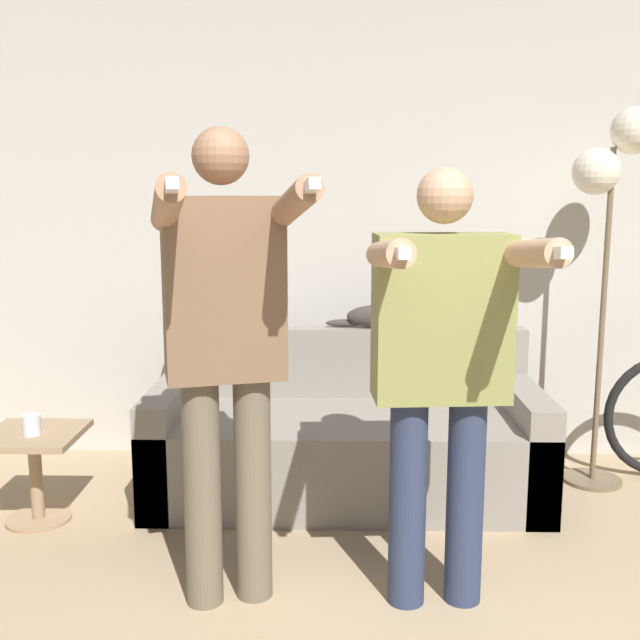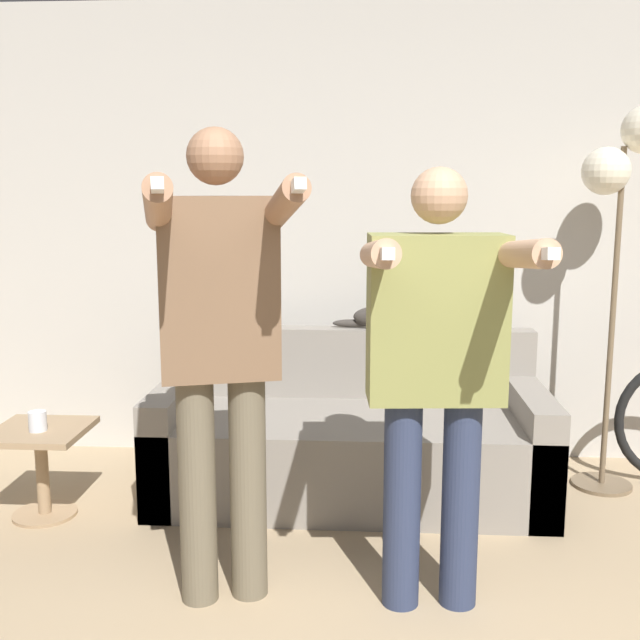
{
  "view_description": "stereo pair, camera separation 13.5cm",
  "coord_description": "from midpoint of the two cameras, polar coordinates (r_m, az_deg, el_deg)",
  "views": [
    {
      "loc": [
        -0.27,
        -1.42,
        1.55
      ],
      "look_at": [
        -0.33,
        1.75,
        1.01
      ],
      "focal_mm": 42.0,
      "sensor_mm": 36.0,
      "label": 1
    },
    {
      "loc": [
        -0.14,
        -1.41,
        1.55
      ],
      "look_at": [
        -0.33,
        1.75,
        1.01
      ],
      "focal_mm": 42.0,
      "sensor_mm": 36.0,
      "label": 2
    }
  ],
  "objects": [
    {
      "name": "couch",
      "position": [
        3.93,
        3.29,
        -9.28
      ],
      "size": [
        1.97,
        0.85,
        0.81
      ],
      "color": "gray",
      "rests_on": "ground_plane"
    },
    {
      "name": "cup",
      "position": [
        3.76,
        -19.76,
        -7.27
      ],
      "size": [
        0.08,
        0.08,
        0.09
      ],
      "color": "silver",
      "rests_on": "side_table"
    },
    {
      "name": "wall_back",
      "position": [
        4.35,
        6.3,
        6.4
      ],
      "size": [
        10.0,
        0.05,
        2.6
      ],
      "color": "beige",
      "rests_on": "ground_plane"
    },
    {
      "name": "cat",
      "position": [
        4.09,
        6.46,
        0.34
      ],
      "size": [
        0.52,
        0.11,
        0.17
      ],
      "color": "#3D3833",
      "rests_on": "couch"
    },
    {
      "name": "side_table",
      "position": [
        3.85,
        -19.54,
        -9.55
      ],
      "size": [
        0.43,
        0.43,
        0.44
      ],
      "color": "#A38460",
      "rests_on": "ground_plane"
    },
    {
      "name": "person_left",
      "position": [
        2.73,
        -6.25,
        -1.29
      ],
      "size": [
        0.61,
        0.75,
        1.78
      ],
      "rotation": [
        0.0,
        0.0,
        0.27
      ],
      "color": "#6B604C",
      "rests_on": "ground_plane"
    },
    {
      "name": "floor_lamp",
      "position": [
        4.1,
        23.02,
        9.64
      ],
      "size": [
        0.42,
        0.31,
        1.97
      ],
      "color": "#756047",
      "rests_on": "ground_plane"
    },
    {
      "name": "person_right",
      "position": [
        2.73,
        10.23,
        -3.01
      ],
      "size": [
        0.59,
        0.7,
        1.64
      ],
      "rotation": [
        0.0,
        0.0,
        0.07
      ],
      "color": "#2D3856",
      "rests_on": "ground_plane"
    }
  ]
}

